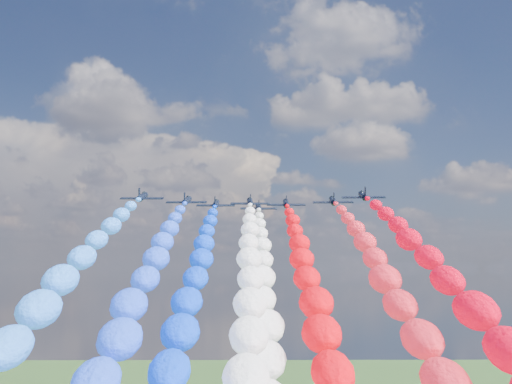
{
  "coord_description": "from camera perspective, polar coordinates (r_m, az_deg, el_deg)",
  "views": [
    {
      "loc": [
        -1.39,
        -157.05,
        73.51
      ],
      "look_at": [
        0.0,
        4.0,
        91.94
      ],
      "focal_mm": 47.22,
      "sensor_mm": 36.0,
      "label": 1
    }
  ],
  "objects": [
    {
      "name": "trail_6",
      "position": [
        96.18,
        11.71,
        -9.62
      ],
      "size": [
        6.16,
        131.79,
        47.48
      ],
      "primitive_type": null,
      "color": "red"
    },
    {
      "name": "jet_5",
      "position": [
        169.73,
        2.56,
        -0.97
      ],
      "size": [
        10.12,
        13.61,
        5.58
      ],
      "primitive_type": null,
      "rotation": [
        0.22,
        0.0,
        -0.03
      ],
      "color": "black"
    },
    {
      "name": "jet_6",
      "position": [
        164.16,
        6.52,
        -0.74
      ],
      "size": [
        10.54,
        13.91,
        5.58
      ],
      "primitive_type": null,
      "rotation": [
        0.22,
        0.0,
        -0.07
      ],
      "color": "black"
    },
    {
      "name": "trail_4",
      "position": [
        111.21,
        0.65,
        -9.31
      ],
      "size": [
        6.16,
        131.79,
        47.48
      ],
      "primitive_type": null,
      "color": "white"
    },
    {
      "name": "jet_1",
      "position": [
        163.78,
        -5.88,
        -0.74
      ],
      "size": [
        10.01,
        13.54,
        5.58
      ],
      "primitive_type": null,
      "rotation": [
        0.22,
        0.0,
        -0.02
      ],
      "color": "black"
    },
    {
      "name": "trail_5",
      "position": [
        101.05,
        4.7,
        -9.57
      ],
      "size": [
        6.16,
        131.79,
        47.48
      ],
      "primitive_type": null,
      "color": "red"
    },
    {
      "name": "jet_0",
      "position": [
        156.28,
        -9.6,
        -0.4
      ],
      "size": [
        9.81,
        13.39,
        5.58
      ],
      "primitive_type": null,
      "rotation": [
        0.22,
        0.0,
        0.01
      ],
      "color": "black"
    },
    {
      "name": "jet_4",
      "position": [
        180.01,
        0.21,
        -1.29
      ],
      "size": [
        9.83,
        13.41,
        5.58
      ],
      "primitive_type": null,
      "rotation": [
        0.22,
        0.0,
        0.01
      ],
      "color": "black"
    },
    {
      "name": "trail_7",
      "position": [
        86.55,
        16.91,
        -9.83
      ],
      "size": [
        6.16,
        131.79,
        47.48
      ],
      "primitive_type": null,
      "color": "red"
    },
    {
      "name": "trail_3",
      "position": [
        97.58,
        -0.53,
        -9.7
      ],
      "size": [
        6.16,
        131.79,
        47.48
      ],
      "primitive_type": null,
      "color": "white"
    },
    {
      "name": "jet_3",
      "position": [
        166.43,
        -0.51,
        -0.86
      ],
      "size": [
        10.06,
        13.57,
        5.58
      ],
      "primitive_type": null,
      "rotation": [
        0.22,
        0.0,
        0.03
      ],
      "color": "black"
    },
    {
      "name": "trail_1",
      "position": [
        95.44,
        -9.9,
        -9.68
      ],
      "size": [
        6.16,
        131.79,
        47.48
      ],
      "primitive_type": null,
      "color": "blue"
    },
    {
      "name": "trail_2",
      "position": [
        102.72,
        -5.46,
        -9.51
      ],
      "size": [
        6.16,
        131.79,
        47.48
      ],
      "primitive_type": null,
      "color": "#0836E2"
    },
    {
      "name": "jet_2",
      "position": [
        171.41,
        -3.42,
        -1.02
      ],
      "size": [
        9.69,
        13.31,
        5.58
      ],
      "primitive_type": null,
      "rotation": [
        0.22,
        0.0,
        0.0
      ],
      "color": "black"
    },
    {
      "name": "jet_7",
      "position": [
        153.75,
        9.06,
        -0.31
      ],
      "size": [
        10.56,
        13.92,
        5.58
      ],
      "primitive_type": null,
      "rotation": [
        0.22,
        0.0,
        -0.07
      ],
      "color": "black"
    },
    {
      "name": "trail_0",
      "position": [
        88.92,
        -16.9,
        -9.73
      ],
      "size": [
        6.16,
        131.79,
        47.48
      ],
      "primitive_type": null,
      "color": "#2E7BFF"
    }
  ]
}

